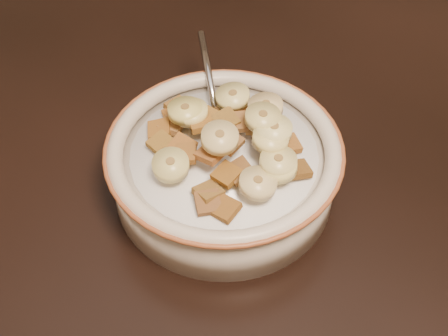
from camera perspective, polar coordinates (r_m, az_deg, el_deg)
The scene contains 42 objects.
table at distance 0.70m, azimuth 1.83°, elevation 6.15°, with size 1.40×0.90×0.04m, color black.
cereal_bowl at distance 0.56m, azimuth 0.00°, elevation -0.40°, with size 0.20×0.20×0.05m, color beige.
milk at distance 0.55m, azimuth 0.00°, elevation 1.25°, with size 0.17×0.17×0.00m, color white.
spoon at distance 0.57m, azimuth -0.52°, elevation 3.91°, with size 0.04×0.05×0.01m, color #B4B7BF.
cereal_square_0 at distance 0.58m, azimuth -4.19°, elevation 5.59°, with size 0.02×0.02×0.01m, color brown.
cereal_square_1 at distance 0.53m, azimuth -3.84°, elevation 1.96°, with size 0.02×0.02×0.01m, color brown.
cereal_square_2 at distance 0.55m, azimuth -5.73°, elevation 2.23°, with size 0.02×0.02×0.01m, color olive.
cereal_square_3 at distance 0.55m, azimuth 1.19°, elevation 4.23°, with size 0.02×0.02×0.01m, color brown.
cereal_square_4 at distance 0.57m, azimuth 0.53°, elevation 5.35°, with size 0.02×0.02×0.01m, color brown.
cereal_square_5 at distance 0.55m, azimuth -2.11°, elevation 4.11°, with size 0.02×0.02×0.01m, color #94601A.
cereal_square_6 at distance 0.54m, azimuth 4.28°, elevation 2.35°, with size 0.02×0.02×0.01m, color brown.
cereal_square_7 at distance 0.51m, azimuth -1.43°, elevation -2.21°, with size 0.02×0.02×0.01m, color olive.
cereal_square_8 at distance 0.52m, azimuth 0.43°, elevation 2.40°, with size 0.02×0.02×0.01m, color brown.
cereal_square_9 at distance 0.57m, azimuth 1.49°, elevation 5.04°, with size 0.02×0.02×0.01m, color brown.
cereal_square_10 at distance 0.55m, azimuth 3.19°, elevation 3.89°, with size 0.02×0.02×0.01m, color brown.
cereal_square_11 at distance 0.56m, azimuth 3.31°, elevation 3.99°, with size 0.02×0.02×0.01m, color brown.
cereal_square_12 at distance 0.55m, azimuth 3.86°, elevation 2.86°, with size 0.02×0.02×0.01m, color brown.
cereal_square_13 at distance 0.58m, azimuth -4.57°, elevation 4.85°, with size 0.02×0.02×0.01m, color brown.
cereal_square_14 at distance 0.55m, azimuth 0.16°, elevation 4.40°, with size 0.02×0.02×0.01m, color olive.
cereal_square_15 at distance 0.51m, azimuth 1.41°, elevation -0.27°, with size 0.02×0.02×0.01m, color brown.
cereal_square_16 at distance 0.50m, azimuth 0.12°, elevation -3.73°, with size 0.02×0.02×0.01m, color brown.
cereal_square_17 at distance 0.50m, azimuth -1.48°, elevation -3.16°, with size 0.02×0.02×0.01m, color brown.
cereal_square_18 at distance 0.55m, azimuth 5.86°, elevation 2.20°, with size 0.02×0.02×0.01m, color #996323.
cereal_square_19 at distance 0.56m, azimuth -5.94°, elevation 3.54°, with size 0.02×0.02×0.01m, color brown.
cereal_square_20 at distance 0.52m, azimuth -1.24°, elevation 1.34°, with size 0.02×0.02×0.01m, color #9A5D2A.
cereal_square_21 at distance 0.57m, azimuth -4.84°, elevation 3.89°, with size 0.02×0.02×0.01m, color olive.
cereal_square_22 at distance 0.53m, azimuth -3.65°, elevation 1.32°, with size 0.02×0.02×0.01m, color brown.
cereal_square_23 at distance 0.51m, azimuth 0.27°, elevation -0.59°, with size 0.02×0.02×0.01m, color brown.
cereal_square_24 at distance 0.53m, azimuth 6.74°, elevation -0.11°, with size 0.02×0.02×0.01m, color brown.
cereal_square_25 at distance 0.55m, azimuth -1.33°, elevation 4.51°, with size 0.02×0.02×0.01m, color brown.
banana_slice_0 at distance 0.50m, azimuth 3.11°, elevation -1.42°, with size 0.03×0.03×0.01m, color #D8C37E.
banana_slice_1 at distance 0.51m, azimuth 4.97°, elevation 0.57°, with size 0.03×0.03×0.01m, color tan.
banana_slice_2 at distance 0.51m, azimuth -0.38°, elevation 2.78°, with size 0.03×0.03×0.01m, color #D8C589.
banana_slice_3 at distance 0.52m, azimuth -4.90°, elevation 0.27°, with size 0.03×0.03×0.01m, color #C7C07F.
banana_slice_4 at distance 0.55m, azimuth -3.56°, elevation 5.26°, with size 0.03×0.03×0.01m, color #D7CC6C.
banana_slice_5 at distance 0.55m, azimuth 3.82°, elevation 5.58°, with size 0.03×0.03×0.01m, color #DCC187.
banana_slice_6 at distance 0.55m, azimuth -3.07°, elevation 5.09°, with size 0.03×0.03×0.01m, color #DDCD84.
banana_slice_7 at distance 0.52m, azimuth 4.27°, elevation 2.64°, with size 0.03×0.03×0.01m, color #F8E28B.
banana_slice_8 at distance 0.54m, azimuth 3.57°, elevation 4.62°, with size 0.03×0.03×0.01m, color #E1D382.
banana_slice_9 at distance 0.51m, azimuth 5.00°, elevation 0.13°, with size 0.03×0.03×0.01m, color #E1CF86.
banana_slice_10 at distance 0.57m, azimuth 0.81°, elevation 6.54°, with size 0.03×0.03×0.01m, color #D3C76C.
banana_slice_11 at distance 0.53m, azimuth 4.60°, elevation 3.49°, with size 0.03×0.03×0.01m, color #FDEF96.
Camera 1 is at (0.28, -0.43, 1.20)m, focal length 50.00 mm.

